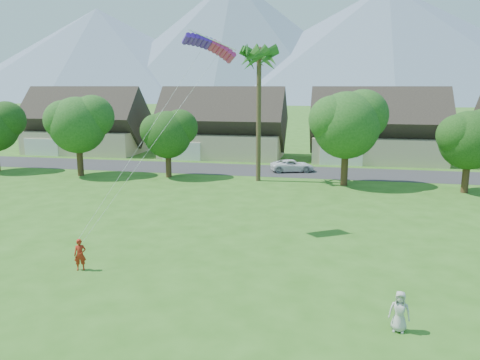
% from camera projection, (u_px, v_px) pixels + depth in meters
% --- Properties ---
extents(ground, '(500.00, 500.00, 0.00)m').
position_uv_depth(ground, '(185.00, 336.00, 16.94)').
color(ground, '#2D6019').
rests_on(ground, ground).
extents(street, '(90.00, 7.00, 0.01)m').
position_uv_depth(street, '(285.00, 171.00, 49.59)').
color(street, '#2D2D30').
rests_on(street, ground).
extents(kite_flyer, '(0.68, 0.57, 1.57)m').
position_uv_depth(kite_flyer, '(80.00, 255.00, 22.88)').
color(kite_flyer, '#A42212').
rests_on(kite_flyer, ground).
extents(watcher, '(0.83, 0.62, 1.56)m').
position_uv_depth(watcher, '(400.00, 311.00, 17.14)').
color(watcher, '#B0B0AC').
rests_on(watcher, ground).
extents(parked_car, '(4.98, 3.36, 1.27)m').
position_uv_depth(parked_car, '(292.00, 166.00, 49.32)').
color(parked_car, white).
rests_on(parked_car, ground).
extents(mountain_ridge, '(540.00, 240.00, 70.00)m').
position_uv_depth(mountain_ridge, '(348.00, 49.00, 258.86)').
color(mountain_ridge, slate).
rests_on(mountain_ridge, ground).
extents(houses_row, '(72.75, 8.19, 8.86)m').
position_uv_depth(houses_row, '(298.00, 131.00, 57.45)').
color(houses_row, beige).
rests_on(houses_row, ground).
extents(tree_row, '(62.27, 6.67, 8.45)m').
position_uv_depth(tree_row, '(267.00, 130.00, 43.01)').
color(tree_row, '#47301C').
rests_on(tree_row, ground).
extents(fan_palm, '(3.00, 3.00, 13.80)m').
position_uv_depth(fan_palm, '(259.00, 53.00, 42.37)').
color(fan_palm, '#4C3D26').
rests_on(fan_palm, ground).
extents(parafoil_kite, '(3.37, 1.56, 0.50)m').
position_uv_depth(parafoil_kite, '(210.00, 45.00, 27.52)').
color(parafoil_kite, '#4B19BE').
rests_on(parafoil_kite, ground).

